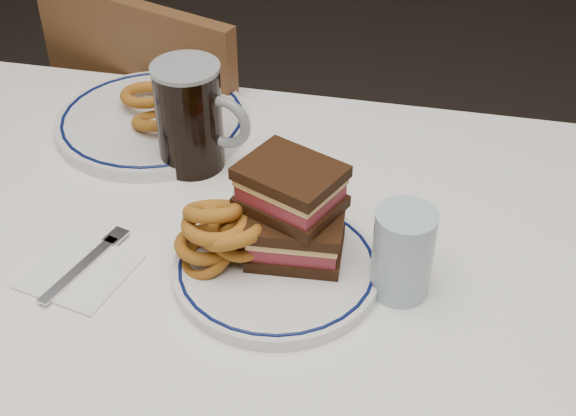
% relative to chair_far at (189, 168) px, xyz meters
% --- Properties ---
extents(dining_table, '(1.27, 0.87, 0.75)m').
position_rel_chair_far_xyz_m(dining_table, '(0.21, -0.55, 0.17)').
color(dining_table, white).
rests_on(dining_table, floor).
extents(chair_far, '(0.52, 0.52, 0.88)m').
position_rel_chair_far_xyz_m(chair_far, '(0.00, 0.00, 0.00)').
color(chair_far, '#4F2C19').
rests_on(chair_far, floor).
extents(main_plate, '(0.25, 0.25, 0.02)m').
position_rel_chair_far_xyz_m(main_plate, '(0.31, -0.56, 0.28)').
color(main_plate, silver).
rests_on(main_plate, dining_table).
extents(reuben_sandwich, '(0.14, 0.13, 0.12)m').
position_rel_chair_far_xyz_m(reuben_sandwich, '(0.33, -0.53, 0.35)').
color(reuben_sandwich, black).
rests_on(reuben_sandwich, main_plate).
extents(onion_rings_main, '(0.12, 0.10, 0.11)m').
position_rel_chair_far_xyz_m(onion_rings_main, '(0.24, -0.56, 0.33)').
color(onion_rings_main, '#71330F').
rests_on(onion_rings_main, main_plate).
extents(ketchup_ramekin, '(0.06, 0.06, 0.03)m').
position_rel_chair_far_xyz_m(ketchup_ramekin, '(0.26, -0.46, 0.31)').
color(ketchup_ramekin, silver).
rests_on(ketchup_ramekin, main_plate).
extents(beer_mug, '(0.14, 0.10, 0.16)m').
position_rel_chair_far_xyz_m(beer_mug, '(0.14, -0.35, 0.35)').
color(beer_mug, black).
rests_on(beer_mug, dining_table).
extents(water_glass, '(0.07, 0.07, 0.11)m').
position_rel_chair_far_xyz_m(water_glass, '(0.46, -0.55, 0.33)').
color(water_glass, '#98B5C4').
rests_on(water_glass, dining_table).
extents(far_plate, '(0.30, 0.30, 0.02)m').
position_rel_chair_far_xyz_m(far_plate, '(0.05, -0.27, 0.28)').
color(far_plate, silver).
rests_on(far_plate, dining_table).
extents(onion_rings_far, '(0.12, 0.14, 0.05)m').
position_rel_chair_far_xyz_m(onion_rings_far, '(0.05, -0.27, 0.31)').
color(onion_rings_far, '#71330F').
rests_on(onion_rings_far, far_plate).
extents(napkin_fork, '(0.14, 0.16, 0.01)m').
position_rel_chair_far_xyz_m(napkin_fork, '(0.08, -0.60, 0.27)').
color(napkin_fork, white).
rests_on(napkin_fork, dining_table).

